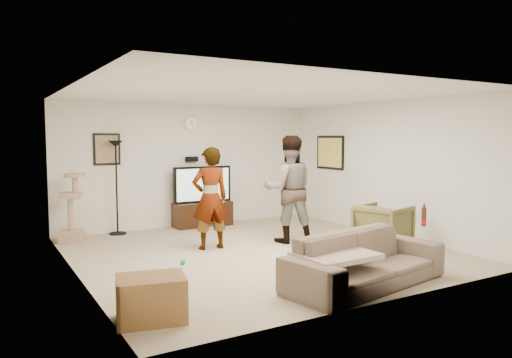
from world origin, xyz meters
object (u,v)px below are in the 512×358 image
armchair (383,226)px  side_table (151,299)px  floor_lamp (117,188)px  cat_tree (70,208)px  person_left (210,198)px  beer_bottle (424,217)px  person_right (289,189)px  sofa (366,260)px  tv_stand (203,214)px  tv (202,184)px

armchair → side_table: bearing=90.3°
floor_lamp → cat_tree: floor_lamp is taller
person_left → side_table: size_ratio=2.49×
cat_tree → beer_bottle: (3.71, -4.48, 0.17)m
person_right → armchair: person_right is taller
floor_lamp → side_table: floor_lamp is taller
cat_tree → sofa: bearing=-59.0°
tv_stand → sofa: size_ratio=0.54×
sofa → tv: bearing=81.2°
cat_tree → armchair: cat_tree is taller
floor_lamp → person_right: (2.42, -2.18, 0.05)m
tv_stand → armchair: armchair is taller
tv_stand → person_left: person_left is taller
person_left → armchair: (2.53, -1.34, -0.48)m
person_left → beer_bottle: bearing=128.6°
side_table → person_left: bearing=54.4°
beer_bottle → tv_stand: bearing=103.3°
tv_stand → armchair: bearing=-61.0°
tv_stand → cat_tree: (-2.60, -0.22, 0.35)m
tv → person_left: (-0.72, -1.93, -0.03)m
sofa → person_right: bearing=66.9°
floor_lamp → cat_tree: bearing=-163.0°
tv_stand → floor_lamp: bearing=178.5°
tv_stand → floor_lamp: size_ratio=0.68×
tv_stand → person_right: 2.34m
person_right → armchair: size_ratio=2.36×
person_right → beer_bottle: bearing=122.5°
armchair → side_table: size_ratio=1.17×
beer_bottle → armchair: beer_bottle is taller
person_right → sofa: 2.71m
cat_tree → armchair: 5.37m
floor_lamp → armchair: bearing=-43.1°
side_table → armchair: bearing=15.5°
sofa → beer_bottle: size_ratio=8.87×
tv → person_left: person_left is taller
armchair → floor_lamp: bearing=31.6°
tv → cat_tree: size_ratio=1.03×
tv_stand → cat_tree: bearing=-175.1°
floor_lamp → side_table: (-0.82, -4.53, -0.65)m
cat_tree → beer_bottle: bearing=-50.4°
armchair → cat_tree: bearing=40.1°
sofa → armchair: size_ratio=2.82×
person_right → side_table: (-3.24, -2.36, -0.70)m
person_right → floor_lamp: bearing=-18.7°
floor_lamp → tv_stand: bearing=-1.5°
tv → person_right: (0.69, -2.13, 0.06)m
tv_stand → person_right: bearing=-72.0°
tv_stand → person_right: size_ratio=0.64×
side_table → person_right: bearing=36.0°
tv → sofa: bearing=-88.9°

